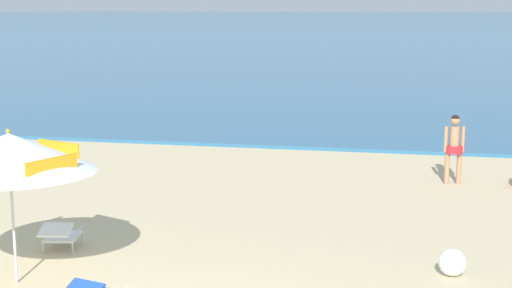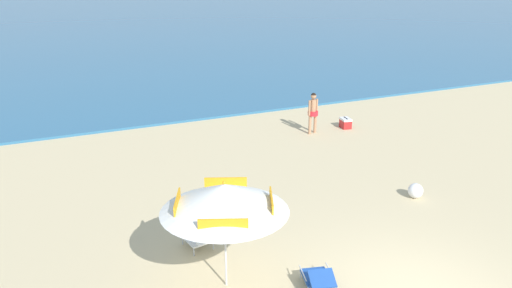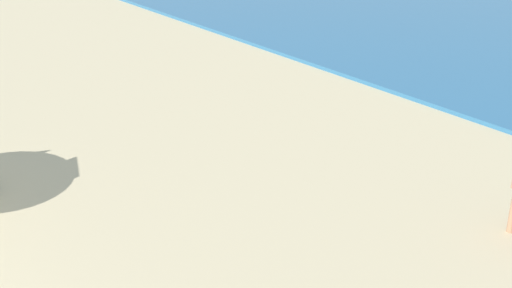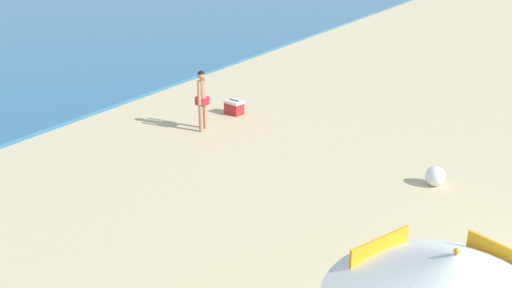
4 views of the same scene
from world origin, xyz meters
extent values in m
cube|color=#2D668E|center=(0.00, 412.98, 0.05)|extent=(800.00, 800.00, 0.10)
cylinder|color=silver|center=(-3.26, 1.88, 1.11)|extent=(0.04, 0.04, 2.23)
cone|color=white|center=(-3.26, 1.88, 1.95)|extent=(2.95, 2.96, 0.60)
cube|color=orange|center=(-2.92, 2.70, 1.82)|extent=(0.82, 0.37, 0.31)
cube|color=orange|center=(-2.44, 1.53, 1.82)|extent=(0.37, 0.82, 0.31)
sphere|color=orange|center=(-3.26, 1.88, 2.26)|extent=(0.06, 0.06, 0.06)
cylinder|color=silver|center=(-1.89, 1.19, 0.32)|extent=(0.16, 0.53, 0.02)
cube|color=white|center=(-3.33, 3.51, 0.20)|extent=(0.61, 0.68, 0.04)
cube|color=white|center=(-3.27, 3.16, 0.42)|extent=(0.56, 0.49, 0.14)
cylinder|color=silver|center=(-3.62, 3.75, 0.09)|extent=(0.03, 0.03, 0.18)
cylinder|color=silver|center=(-3.14, 3.83, 0.09)|extent=(0.03, 0.03, 0.18)
cylinder|color=silver|center=(-3.53, 3.19, 0.09)|extent=(0.03, 0.03, 0.18)
cylinder|color=silver|center=(-3.04, 3.27, 0.09)|extent=(0.03, 0.03, 0.18)
cylinder|color=silver|center=(-3.61, 3.46, 0.32)|extent=(0.11, 0.54, 0.02)
cylinder|color=silver|center=(-3.06, 3.55, 0.32)|extent=(0.11, 0.54, 0.02)
cylinder|color=tan|center=(3.14, 9.58, 0.39)|extent=(0.11, 0.11, 0.78)
cylinder|color=tan|center=(3.41, 9.65, 0.39)|extent=(0.11, 0.11, 0.78)
cylinder|color=red|center=(3.28, 9.62, 0.80)|extent=(0.39, 0.39, 0.16)
cylinder|color=tan|center=(3.28, 9.62, 1.06)|extent=(0.21, 0.21, 0.55)
cylinder|color=tan|center=(3.09, 9.57, 1.04)|extent=(0.08, 0.08, 0.58)
cylinder|color=tan|center=(3.47, 9.66, 1.04)|extent=(0.08, 0.08, 0.58)
sphere|color=tan|center=(3.28, 9.62, 1.47)|extent=(0.21, 0.21, 0.21)
sphere|color=black|center=(3.28, 9.62, 1.50)|extent=(0.19, 0.19, 0.19)
sphere|color=white|center=(2.98, 3.49, 0.21)|extent=(0.42, 0.42, 0.42)
camera|label=1|loc=(2.29, -7.53, 3.96)|focal=52.27mm
camera|label=2|loc=(-6.24, -6.16, 6.07)|focal=35.06mm
camera|label=3|loc=(7.78, 0.77, 5.57)|focal=48.05mm
camera|label=4|loc=(-8.09, 1.11, 5.06)|focal=40.00mm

